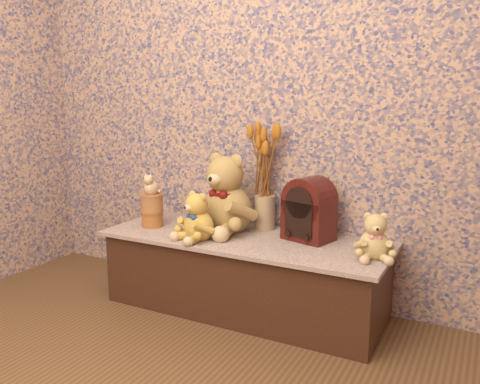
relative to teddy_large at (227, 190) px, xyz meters
The scene contains 10 objects.
display_shelf 0.44m from the teddy_large, 25.73° to the right, with size 1.47×0.56×0.39m, color #354D6C.
teddy_large is the anchor object (origin of this frame).
teddy_medium 0.23m from the teddy_large, 102.58° to the right, with size 0.21×0.24×0.26m, color gold, non-canonical shape.
teddy_small 0.81m from the teddy_large, ahead, with size 0.18×0.21×0.22m, color tan, non-canonical shape.
cathedral_radio 0.45m from the teddy_large, ahead, with size 0.23×0.16×0.32m, color #3A100A, non-canonical shape.
ceramic_vase 0.24m from the teddy_large, 35.34° to the left, with size 0.11×0.11×0.18m, color tan.
dried_stalks 0.28m from the teddy_large, 35.34° to the left, with size 0.24×0.24×0.47m, color #AE611B, non-canonical shape.
biscuit_tin_lower 0.46m from the teddy_large, 163.26° to the right, with size 0.12×0.12×0.09m, color #B59535.
biscuit_tin_upper 0.43m from the teddy_large, 163.26° to the right, with size 0.12×0.12×0.09m, color tan.
cat_figurine 0.42m from the teddy_large, 163.26° to the right, with size 0.09×0.10×0.12m, color silver, non-canonical shape.
Camera 1 is at (1.10, -0.91, 1.10)m, focal length 36.82 mm.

